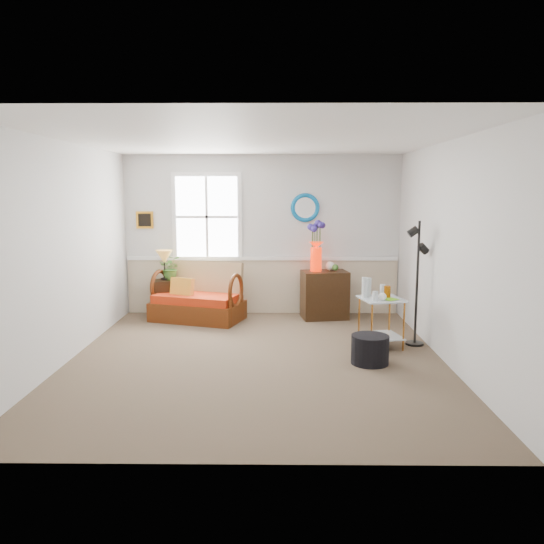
{
  "coord_description": "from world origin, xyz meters",
  "views": [
    {
      "loc": [
        0.26,
        -6.18,
        2.02
      ],
      "look_at": [
        0.18,
        0.64,
        0.97
      ],
      "focal_mm": 35.0,
      "sensor_mm": 36.0,
      "label": 1
    }
  ],
  "objects_px": {
    "lamp_stand": "(163,298)",
    "floor_lamp": "(417,284)",
    "loveseat": "(197,292)",
    "cabinet": "(325,295)",
    "side_table": "(381,323)",
    "ottoman": "(370,349)"
  },
  "relations": [
    {
      "from": "lamp_stand",
      "to": "side_table",
      "type": "height_order",
      "value": "side_table"
    },
    {
      "from": "loveseat",
      "to": "cabinet",
      "type": "relative_size",
      "value": 1.8
    },
    {
      "from": "side_table",
      "to": "ottoman",
      "type": "xyz_separation_m",
      "value": [
        -0.25,
        -0.67,
        -0.15
      ]
    },
    {
      "from": "loveseat",
      "to": "cabinet",
      "type": "height_order",
      "value": "loveseat"
    },
    {
      "from": "side_table",
      "to": "floor_lamp",
      "type": "relative_size",
      "value": 0.4
    },
    {
      "from": "floor_lamp",
      "to": "loveseat",
      "type": "bearing_deg",
      "value": 156.8
    },
    {
      "from": "lamp_stand",
      "to": "floor_lamp",
      "type": "height_order",
      "value": "floor_lamp"
    },
    {
      "from": "side_table",
      "to": "ottoman",
      "type": "distance_m",
      "value": 0.74
    },
    {
      "from": "ottoman",
      "to": "floor_lamp",
      "type": "bearing_deg",
      "value": 47.23
    },
    {
      "from": "side_table",
      "to": "loveseat",
      "type": "bearing_deg",
      "value": 151.04
    },
    {
      "from": "lamp_stand",
      "to": "floor_lamp",
      "type": "bearing_deg",
      "value": -23.11
    },
    {
      "from": "floor_lamp",
      "to": "ottoman",
      "type": "height_order",
      "value": "floor_lamp"
    },
    {
      "from": "loveseat",
      "to": "lamp_stand",
      "type": "height_order",
      "value": "loveseat"
    },
    {
      "from": "cabinet",
      "to": "side_table",
      "type": "relative_size",
      "value": 1.17
    },
    {
      "from": "loveseat",
      "to": "floor_lamp",
      "type": "relative_size",
      "value": 0.84
    },
    {
      "from": "floor_lamp",
      "to": "ottoman",
      "type": "bearing_deg",
      "value": -132.71
    },
    {
      "from": "lamp_stand",
      "to": "side_table",
      "type": "distance_m",
      "value": 3.61
    },
    {
      "from": "loveseat",
      "to": "ottoman",
      "type": "distance_m",
      "value": 3.18
    },
    {
      "from": "cabinet",
      "to": "floor_lamp",
      "type": "height_order",
      "value": "floor_lamp"
    },
    {
      "from": "lamp_stand",
      "to": "side_table",
      "type": "bearing_deg",
      "value": -27.78
    },
    {
      "from": "side_table",
      "to": "floor_lamp",
      "type": "xyz_separation_m",
      "value": [
        0.48,
        0.12,
        0.5
      ]
    },
    {
      "from": "cabinet",
      "to": "loveseat",
      "type": "bearing_deg",
      "value": 175.02
    }
  ]
}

